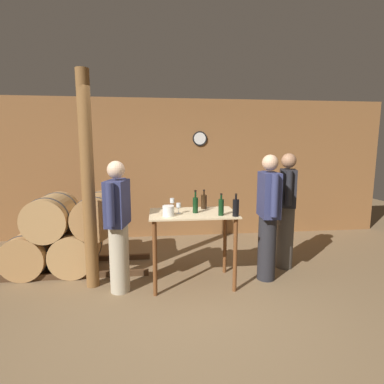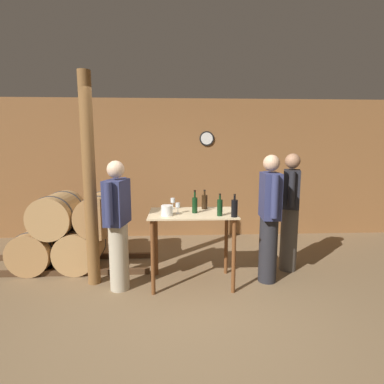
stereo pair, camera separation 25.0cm
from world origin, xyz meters
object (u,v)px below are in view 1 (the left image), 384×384
at_px(wooden_post, 88,183).
at_px(person_visitor_bearded, 118,224).
at_px(wine_glass_near_center, 179,206).
at_px(person_visitor_with_scarf, 286,208).
at_px(wine_bottle_far_left, 195,204).
at_px(wine_bottle_center, 221,207).
at_px(ice_bucket, 168,211).
at_px(wine_bottle_left, 204,201).
at_px(wine_bottle_right, 236,207).
at_px(person_host, 268,215).
at_px(wine_glass_near_left, 172,201).

distance_m(wooden_post, person_visitor_bearded, 0.64).
xyz_separation_m(wine_glass_near_center, person_visitor_with_scarf, (1.61, 0.41, -0.16)).
xyz_separation_m(wine_bottle_far_left, person_visitor_bearded, (-0.96, -0.09, -0.21)).
relative_size(wine_bottle_center, ice_bucket, 1.95).
distance_m(wine_bottle_left, person_visitor_with_scarf, 1.26).
relative_size(wine_bottle_left, ice_bucket, 1.86).
relative_size(wine_bottle_right, person_host, 0.17).
bearing_deg(wooden_post, person_host, -1.42).
relative_size(wine_bottle_far_left, wine_bottle_left, 1.12).
relative_size(wine_bottle_right, person_visitor_bearded, 0.17).
distance_m(wine_glass_near_center, person_host, 1.20).
height_order(wine_bottle_far_left, person_visitor_with_scarf, person_visitor_with_scarf).
distance_m(wooden_post, wine_bottle_left, 1.51).
distance_m(wooden_post, person_host, 2.35).
xyz_separation_m(wine_bottle_left, person_visitor_with_scarf, (1.24, 0.15, -0.16)).
relative_size(wooden_post, person_visitor_with_scarf, 1.59).
bearing_deg(wine_bottle_center, wine_bottle_far_left, 148.97).
distance_m(wine_glass_near_left, ice_bucket, 0.40).
distance_m(wine_bottle_left, wine_glass_near_center, 0.44).
bearing_deg(wine_bottle_left, wine_glass_near_center, -145.27).
bearing_deg(wine_bottle_right, wine_bottle_center, 158.57).
relative_size(wine_bottle_right, wine_glass_near_center, 2.09).
xyz_separation_m(wine_bottle_center, wine_bottle_right, (0.17, -0.07, 0.00)).
bearing_deg(person_visitor_with_scarf, wine_bottle_right, -145.54).
bearing_deg(wine_bottle_far_left, wine_bottle_left, 58.81).
bearing_deg(wine_glass_near_left, person_host, -9.89).
bearing_deg(person_visitor_with_scarf, wine_glass_near_left, -175.22).
height_order(person_host, person_visitor_bearded, person_host).
height_order(ice_bucket, person_visitor_bearded, person_visitor_bearded).
xyz_separation_m(wooden_post, wine_glass_near_left, (1.05, 0.16, -0.28)).
height_order(wine_bottle_center, person_host, person_host).
relative_size(ice_bucket, person_host, 0.08).
height_order(wine_bottle_far_left, ice_bucket, wine_bottle_far_left).
distance_m(wine_bottle_center, wine_glass_near_left, 0.72).
distance_m(wine_bottle_far_left, person_visitor_with_scarf, 1.46).
xyz_separation_m(ice_bucket, person_visitor_bearded, (-0.61, 0.04, -0.16)).
bearing_deg(wine_bottle_far_left, wine_bottle_center, -31.03).
relative_size(wooden_post, ice_bucket, 19.18).
xyz_separation_m(wine_bottle_left, wine_bottle_right, (0.32, -0.48, 0.01)).
distance_m(wine_bottle_left, wine_glass_near_left, 0.43).
bearing_deg(wine_bottle_center, wine_glass_near_left, 143.14).
bearing_deg(wine_glass_near_center, ice_bucket, -136.51).
height_order(wooden_post, wine_bottle_left, wooden_post).
relative_size(ice_bucket, person_visitor_with_scarf, 0.08).
height_order(wine_bottle_center, wine_bottle_right, wine_bottle_right).
relative_size(wine_bottle_left, person_visitor_bearded, 0.16).
height_order(wine_bottle_left, wine_bottle_right, wine_bottle_right).
xyz_separation_m(wine_glass_near_left, person_host, (1.26, -0.22, -0.17)).
bearing_deg(wooden_post, wine_bottle_far_left, -3.99).
bearing_deg(wine_glass_near_left, wine_bottle_far_left, -42.10).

